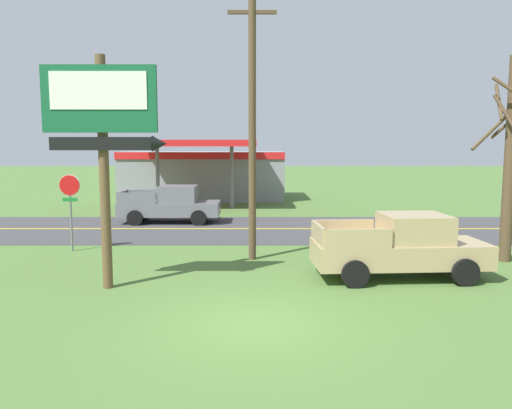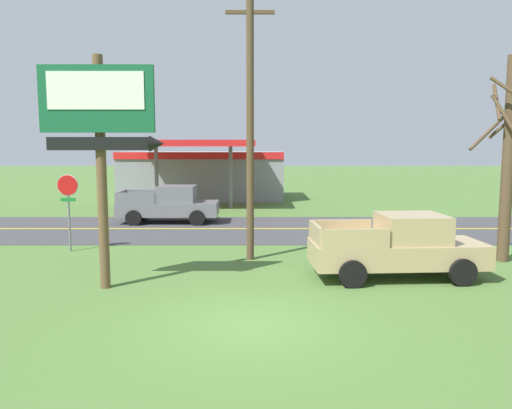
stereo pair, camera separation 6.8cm
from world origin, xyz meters
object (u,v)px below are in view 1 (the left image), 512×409
Objects in this scene: gas_station at (204,174)px; pickup_tan_parked_on_lawn at (401,247)px; motel_sign at (104,127)px; utility_pole at (252,112)px; stop_sign at (70,199)px; pickup_grey_on_road at (171,205)px; bare_tree at (510,154)px.

gas_station reaches higher than pickup_tan_parked_on_lawn.
pickup_tan_parked_on_lawn is (8.60, 1.23, -3.58)m from motel_sign.
utility_pole is at bearing -79.28° from gas_station.
motel_sign is at bearing -60.01° from stop_sign.
gas_station is at bearing 87.57° from pickup_grey_on_road.
utility_pole is at bearing 151.60° from pickup_tan_parked_on_lawn.
bare_tree is at bearing -33.42° from pickup_grey_on_road.
pickup_tan_parked_on_lawn is (8.41, -22.72, -0.98)m from gas_station.
pickup_tan_parked_on_lawn is at bearing 8.15° from motel_sign.
motel_sign is at bearing -171.85° from pickup_tan_parked_on_lawn.
bare_tree is (8.88, -0.26, -1.44)m from utility_pole.
pickup_grey_on_road is (-0.50, -11.79, -0.98)m from gas_station.
gas_station is at bearing 121.79° from bare_tree.
stop_sign is 0.25× the size of gas_station.
utility_pole is 20.86m from gas_station.
utility_pole is 0.82× the size of gas_station.
stop_sign is 0.30× the size of utility_pole.
stop_sign is at bearing -110.25° from pickup_grey_on_road.
gas_station is (-3.83, 20.25, -3.27)m from utility_pole.
motel_sign is at bearing -137.38° from utility_pole.
stop_sign is at bearing 174.14° from bare_tree.
stop_sign is 7.63m from pickup_grey_on_road.
pickup_grey_on_road is at bearing 146.58° from bare_tree.
stop_sign is 0.42× the size of bare_tree.
gas_station is at bearing 80.63° from stop_sign.
utility_pole reaches higher than motel_sign.
bare_tree reaches higher than motel_sign.
motel_sign is 6.37m from stop_sign.
gas_station is (3.12, 18.88, -0.08)m from stop_sign.
bare_tree is (15.83, -1.63, 1.74)m from stop_sign.
motel_sign is 9.39m from pickup_tan_parked_on_lawn.
bare_tree is at bearing 27.19° from pickup_tan_parked_on_lawn.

